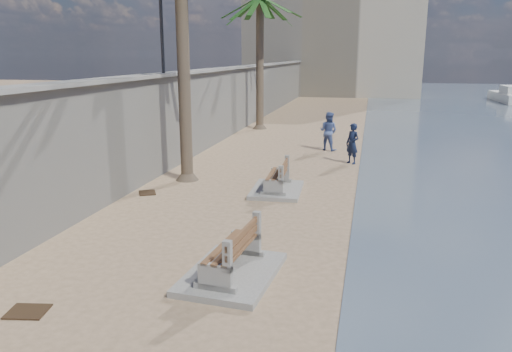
{
  "coord_description": "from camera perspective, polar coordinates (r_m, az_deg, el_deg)",
  "views": [
    {
      "loc": [
        2.32,
        -5.26,
        4.28
      ],
      "look_at": [
        -0.5,
        7.0,
        1.2
      ],
      "focal_mm": 35.0,
      "sensor_mm": 36.0,
      "label": 1
    }
  ],
  "objects": [
    {
      "name": "seawall",
      "position": [
        26.48,
        -3.65,
        8.25
      ],
      "size": [
        0.45,
        70.0,
        3.5
      ],
      "primitive_type": "cube",
      "color": "gray",
      "rests_on": "ground_plane"
    },
    {
      "name": "wall_cap",
      "position": [
        26.37,
        -3.71,
        12.15
      ],
      "size": [
        0.8,
        70.0,
        0.12
      ],
      "primitive_type": "cube",
      "color": "gray",
      "rests_on": "seawall"
    },
    {
      "name": "end_building",
      "position": [
        57.49,
        8.99,
        16.31
      ],
      "size": [
        18.0,
        12.0,
        14.0
      ],
      "primitive_type": "cube",
      "color": "#B7AA93",
      "rests_on": "ground_plane"
    },
    {
      "name": "bench_near",
      "position": [
        9.89,
        -2.77,
        -9.12
      ],
      "size": [
        1.82,
        2.51,
        1.0
      ],
      "color": "gray",
      "rests_on": "ground_plane"
    },
    {
      "name": "bench_far",
      "position": [
        15.86,
        2.41,
        -0.37
      ],
      "size": [
        1.65,
        2.32,
        0.94
      ],
      "color": "gray",
      "rests_on": "ground_plane"
    },
    {
      "name": "palm_back",
      "position": [
        29.4,
        0.46,
        19.46
      ],
      "size": [
        5.0,
        5.0,
        8.21
      ],
      "color": "brown",
      "rests_on": "ground_plane"
    },
    {
      "name": "person_a",
      "position": [
        20.25,
        10.97,
        3.99
      ],
      "size": [
        0.81,
        0.78,
        1.86
      ],
      "primitive_type": "imported",
      "rotation": [
        0.0,
        0.0,
        -0.69
      ],
      "color": "#141D39",
      "rests_on": "ground_plane"
    },
    {
      "name": "person_b",
      "position": [
        22.94,
        8.28,
        5.32
      ],
      "size": [
        1.14,
        1.03,
        1.94
      ],
      "primitive_type": "imported",
      "rotation": [
        0.0,
        0.0,
        2.75
      ],
      "color": "#475A94",
      "rests_on": "ground_plane"
    },
    {
      "name": "yacht_far",
      "position": [
        52.13,
        26.97,
        7.96
      ],
      "size": [
        2.29,
        7.52,
        1.5
      ],
      "primitive_type": null,
      "rotation": [
        0.0,
        0.0,
        1.6
      ],
      "color": "silver",
      "rests_on": "bay_water"
    },
    {
      "name": "debris_b",
      "position": [
        9.63,
        -24.65,
        -13.9
      ],
      "size": [
        0.74,
        0.63,
        0.03
      ],
      "primitive_type": "cube",
      "rotation": [
        0.0,
        0.0,
        3.32
      ],
      "color": "#382616",
      "rests_on": "ground_plane"
    },
    {
      "name": "debris_c",
      "position": [
        16.15,
        -12.32,
        -1.88
      ],
      "size": [
        0.74,
        0.79,
        0.03
      ],
      "primitive_type": "cube",
      "rotation": [
        0.0,
        0.0,
        5.22
      ],
      "color": "#382616",
      "rests_on": "ground_plane"
    }
  ]
}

